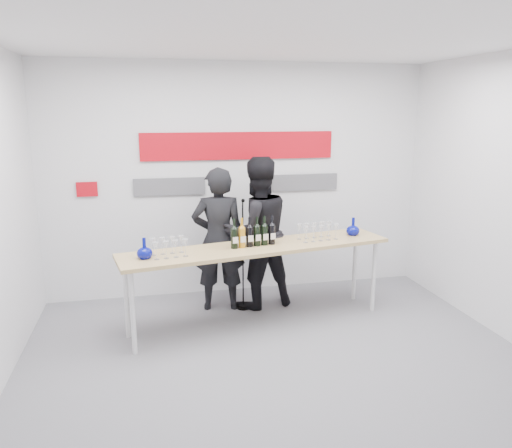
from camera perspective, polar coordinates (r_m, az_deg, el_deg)
The scene contains 12 objects.
ground at distance 5.14m, azimuth 2.36°, elevation -14.97°, with size 5.00×5.00×0.00m, color slate.
back_wall at distance 6.55m, azimuth -1.98°, elevation 5.02°, with size 5.00×0.04×3.00m, color silver.
signage at distance 6.48m, azimuth -2.44°, elevation 7.65°, with size 3.38×0.02×0.79m.
tasting_table at distance 5.58m, azimuth 0.22°, elevation -3.20°, with size 3.14×1.16×0.92m.
wine_bottles at distance 5.50m, azimuth -0.31°, elevation -0.89°, with size 0.53×0.17×0.33m.
decanter_left at distance 5.19m, azimuth -12.64°, elevation -2.72°, with size 0.16×0.16×0.21m, color #060D7D, non-canonical shape.
decanter_right at distance 6.12m, azimuth 11.03°, elevation -0.27°, with size 0.16×0.16×0.21m, color #060D7D, non-canonical shape.
glasses_left at distance 5.24m, azimuth -9.90°, elevation -2.64°, with size 0.39×0.28×0.18m.
glasses_right at distance 5.86m, azimuth 7.05°, elevation -0.86°, with size 0.49×0.29×0.18m.
presenter_left at distance 6.03m, azimuth -4.31°, elevation -1.77°, with size 0.64×0.42×1.75m, color black.
presenter_right at distance 6.10m, azimuth 0.09°, elevation -1.02°, with size 0.91×0.71×1.86m, color black.
mic_stand at distance 6.12m, azimuth -1.48°, elevation -5.94°, with size 0.16×0.16×1.38m.
Camera 1 is at (-1.17, -4.38, 2.41)m, focal length 35.00 mm.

